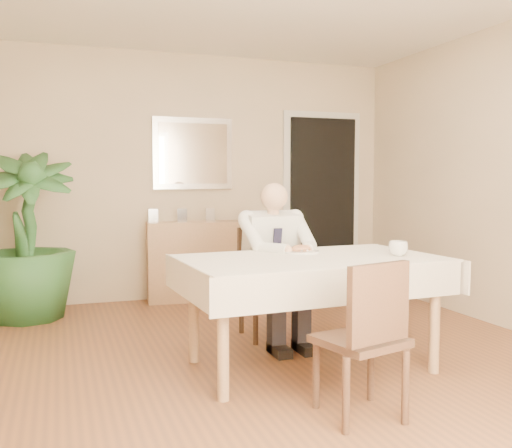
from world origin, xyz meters
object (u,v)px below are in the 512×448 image
object	(u,v)px
chair_far	(266,275)
seated_man	(279,255)
dining_table	(311,270)
chair_near	(367,332)
sideboard	(197,261)
potted_palm	(26,236)
coffee_mug	(398,248)

from	to	relation	value
chair_far	seated_man	size ratio (longest dim) A/B	0.71
dining_table	chair_near	world-z (taller)	chair_near
dining_table	sideboard	xyz separation A→B (m)	(-0.21, 2.40, -0.25)
chair_far	potted_palm	size ratio (longest dim) A/B	0.57
dining_table	coffee_mug	distance (m)	0.62
dining_table	chair_near	distance (m)	0.92
chair_far	seated_man	world-z (taller)	seated_man
coffee_mug	sideboard	xyz separation A→B (m)	(-0.80, 2.54, -0.39)
dining_table	chair_near	xyz separation A→B (m)	(-0.09, -0.89, -0.19)
chair_near	coffee_mug	bearing A→B (deg)	32.93
chair_near	potted_palm	bearing A→B (deg)	105.66
dining_table	chair_far	xyz separation A→B (m)	(0.00, 0.88, -0.18)
sideboard	dining_table	bearing A→B (deg)	-79.62
dining_table	coffee_mug	bearing A→B (deg)	-16.77
sideboard	potted_palm	distance (m)	1.73
chair_far	coffee_mug	world-z (taller)	chair_far
chair_near	sideboard	bearing A→B (deg)	76.84
chair_far	seated_man	bearing A→B (deg)	-92.34
seated_man	coffee_mug	world-z (taller)	seated_man
dining_table	chair_far	size ratio (longest dim) A/B	2.02
seated_man	chair_near	bearing A→B (deg)	-93.40
seated_man	potted_palm	world-z (taller)	potted_palm
sideboard	potted_palm	bearing A→B (deg)	-163.59
seated_man	dining_table	bearing A→B (deg)	-90.00
potted_palm	sideboard	bearing A→B (deg)	11.13
dining_table	seated_man	size ratio (longest dim) A/B	1.43
coffee_mug	sideboard	distance (m)	2.69
sideboard	chair_near	bearing A→B (deg)	-82.53
chair_far	chair_near	xyz separation A→B (m)	(-0.09, -1.77, -0.02)
dining_table	chair_near	bearing A→B (deg)	-99.30
chair_far	sideboard	size ratio (longest dim) A/B	0.85
potted_palm	chair_near	bearing A→B (deg)	-58.98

